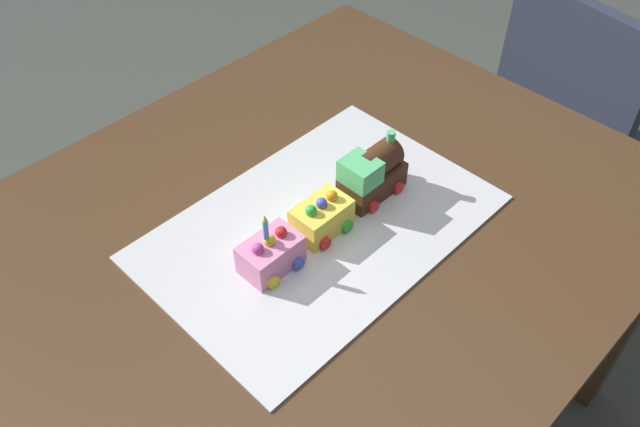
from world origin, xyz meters
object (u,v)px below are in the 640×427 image
(cake_locomotive, at_px, (372,173))
(birthday_candle, at_px, (265,227))
(dining_table, at_px, (283,286))
(cake_car_gondola_lemon, at_px, (322,217))
(chair, at_px, (577,123))
(cake_car_caboose_bubblegum, at_px, (271,254))

(cake_locomotive, xyz_separation_m, birthday_candle, (0.25, 0.00, 0.05))
(dining_table, relative_size, birthday_candle, 27.33)
(birthday_candle, bearing_deg, dining_table, -154.29)
(birthday_candle, bearing_deg, cake_car_gondola_lemon, 180.00)
(chair, relative_size, cake_locomotive, 6.14)
(dining_table, relative_size, cake_car_gondola_lemon, 14.00)
(chair, xyz_separation_m, birthday_candle, (1.08, -0.04, 0.37))
(dining_table, distance_m, cake_car_gondola_lemon, 0.16)
(dining_table, xyz_separation_m, chair, (-1.03, 0.06, -0.16))
(dining_table, bearing_deg, cake_car_gondola_lemon, 163.25)
(chair, xyz_separation_m, cake_locomotive, (0.83, -0.04, 0.32))
(cake_locomotive, relative_size, cake_car_caboose_bubblegum, 1.40)
(chair, bearing_deg, cake_car_gondola_lemon, 97.07)
(dining_table, height_order, cake_locomotive, cake_locomotive)
(chair, distance_m, birthday_candle, 1.14)
(cake_car_gondola_lemon, xyz_separation_m, cake_car_caboose_bubblegum, (0.12, 0.00, 0.00))
(dining_table, bearing_deg, cake_locomotive, 173.62)
(cake_car_gondola_lemon, xyz_separation_m, birthday_candle, (0.12, -0.00, 0.07))
(cake_locomotive, bearing_deg, cake_car_gondola_lemon, 0.00)
(chair, distance_m, cake_car_gondola_lemon, 1.00)
(cake_car_gondola_lemon, bearing_deg, birthday_candle, -0.00)
(chair, xyz_separation_m, cake_car_gondola_lemon, (0.96, -0.04, 0.30))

